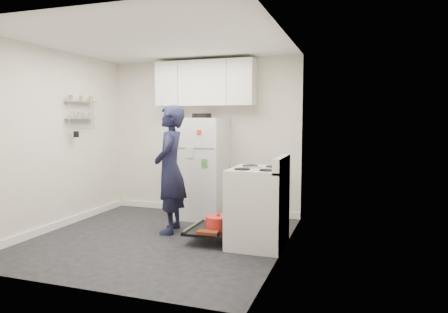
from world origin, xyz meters
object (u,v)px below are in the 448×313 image
(electric_range, at_px, (257,207))
(open_oven_door, at_px, (215,226))
(person, at_px, (170,169))
(refrigerator, at_px, (202,168))

(electric_range, xyz_separation_m, open_oven_door, (-0.54, -0.01, -0.27))
(electric_range, height_order, person, person)
(electric_range, xyz_separation_m, refrigerator, (-1.16, 1.10, 0.32))
(open_oven_door, height_order, person, person)
(person, bearing_deg, open_oven_door, 61.79)
(refrigerator, height_order, person, person)
(electric_range, xyz_separation_m, person, (-1.26, 0.19, 0.40))
(open_oven_door, relative_size, person, 0.41)
(electric_range, distance_m, person, 1.33)
(open_oven_door, xyz_separation_m, person, (-0.72, 0.20, 0.66))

